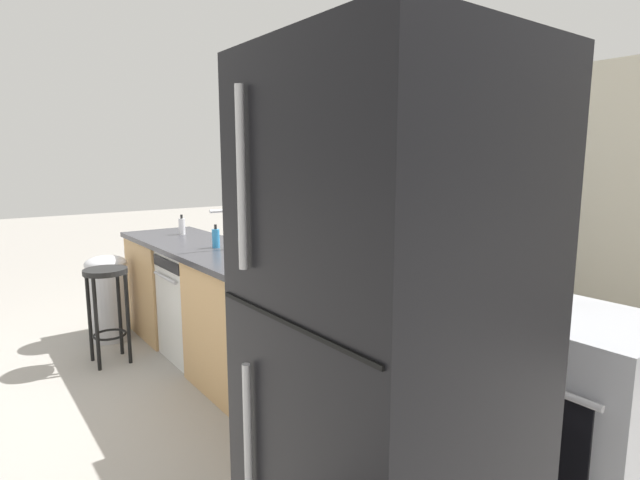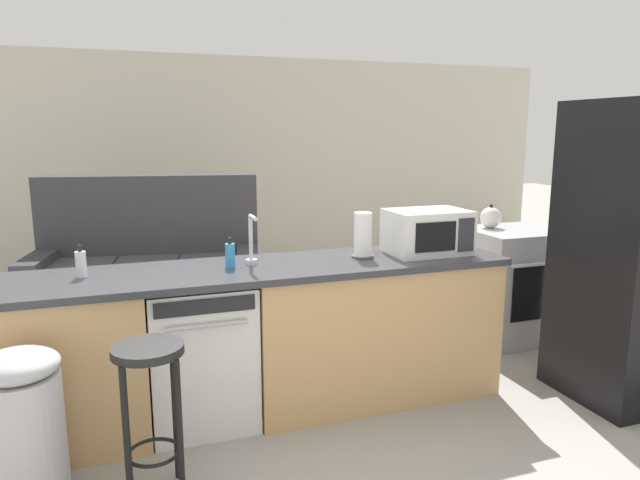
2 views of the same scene
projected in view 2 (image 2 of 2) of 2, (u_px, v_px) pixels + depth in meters
The scene contains 15 objects.
ground_plane at pixel (245, 412), 3.45m from camera, with size 24.00×24.00×0.00m, color gray.
wall_back at pixel (197, 161), 7.20m from camera, with size 10.00×0.06×2.60m.
kitchen_counter at pixel (282, 342), 3.45m from camera, with size 2.94×0.66×0.90m.
dishwasher at pixel (200, 352), 3.29m from camera, with size 0.58×0.61×0.84m.
stove_range at pixel (514, 284), 4.64m from camera, with size 0.76×0.68×0.90m.
refrigerator at pixel (633, 253), 3.53m from camera, with size 0.72×0.73×1.86m.
microwave at pixel (427, 232), 3.65m from camera, with size 0.50×0.37×0.28m.
sink_faucet at pixel (251, 243), 3.33m from camera, with size 0.07×0.18×0.30m.
paper_towel_roll at pixel (363, 235), 3.53m from camera, with size 0.14×0.14×0.28m.
soap_bottle at pixel (230, 255), 3.27m from camera, with size 0.06×0.06×0.18m.
dish_soap_bottle at pixel (81, 264), 3.06m from camera, with size 0.06×0.06×0.18m.
kettle at pixel (491, 218), 4.60m from camera, with size 0.21×0.17×0.19m.
bar_stool at pixel (150, 388), 2.56m from camera, with size 0.32×0.32×0.74m.
trash_bin at pixel (25, 427), 2.54m from camera, with size 0.35×0.35×0.74m.
couch at pixel (150, 272), 5.24m from camera, with size 2.13×1.25×1.27m.
Camera 2 is at (-0.62, -3.17, 1.68)m, focal length 32.00 mm.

